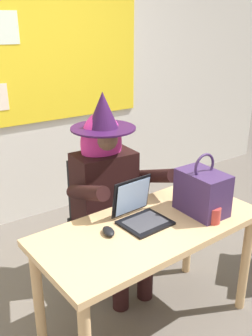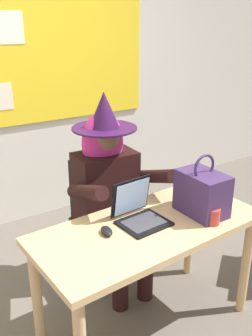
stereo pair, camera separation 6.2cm
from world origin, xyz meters
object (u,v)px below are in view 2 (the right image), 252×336
object	(u,v)px
desk_main	(149,241)
chair_at_desk	(102,210)
person_costumed	(110,181)
handbag	(202,193)
coffee_mug	(213,216)
laptop	(139,212)
computer_mouse	(107,231)

from	to	relation	value
desk_main	chair_at_desk	xyz separation A→B (m)	(0.06, 0.67, -0.12)
person_costumed	handbag	size ratio (longest dim) A/B	3.72
desk_main	coffee_mug	world-z (taller)	coffee_mug
desk_main	handbag	world-z (taller)	handbag
person_costumed	handbag	world-z (taller)	person_costumed
laptop	computer_mouse	size ratio (longest dim) A/B	2.74
desk_main	computer_mouse	world-z (taller)	computer_mouse
chair_at_desk	laptop	size ratio (longest dim) A/B	3.22
person_costumed	laptop	size ratio (longest dim) A/B	4.93
person_costumed	handbag	distance (m)	0.67
desk_main	chair_at_desk	size ratio (longest dim) A/B	1.50
person_costumed	computer_mouse	bearing A→B (deg)	-29.95
computer_mouse	coffee_mug	world-z (taller)	coffee_mug
laptop	computer_mouse	distance (m)	0.24
chair_at_desk	coffee_mug	distance (m)	0.94
chair_at_desk	computer_mouse	xyz separation A→B (m)	(-0.32, -0.62, 0.24)
chair_at_desk	person_costumed	size ratio (longest dim) A/B	0.65
chair_at_desk	computer_mouse	world-z (taller)	chair_at_desk
computer_mouse	chair_at_desk	bearing A→B (deg)	75.74
handbag	coffee_mug	bearing A→B (deg)	-104.72
desk_main	handbag	bearing A→B (deg)	-8.84
desk_main	handbag	distance (m)	0.43
chair_at_desk	computer_mouse	size ratio (longest dim) A/B	8.83
laptop	coffee_mug	size ratio (longest dim) A/B	3.00
desk_main	coffee_mug	size ratio (longest dim) A/B	14.47
person_costumed	desk_main	bearing A→B (deg)	-4.12
coffee_mug	laptop	bearing A→B (deg)	142.09
laptop	coffee_mug	xyz separation A→B (m)	(0.33, -0.26, -0.01)
chair_at_desk	handbag	size ratio (longest dim) A/B	2.43
chair_at_desk	handbag	distance (m)	0.86
person_costumed	coffee_mug	size ratio (longest dim) A/B	14.81
person_costumed	computer_mouse	distance (m)	0.60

